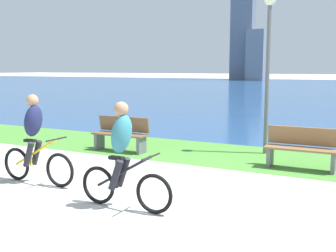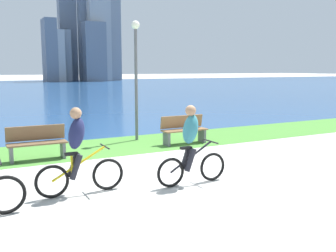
{
  "view_description": "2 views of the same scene",
  "coord_description": "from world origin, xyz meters",
  "px_view_note": "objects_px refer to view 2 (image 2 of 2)",
  "views": [
    {
      "loc": [
        3.36,
        -6.37,
        2.15
      ],
      "look_at": [
        0.13,
        -0.04,
        1.14
      ],
      "focal_mm": 43.96,
      "sensor_mm": 36.0,
      "label": 1
    },
    {
      "loc": [
        -3.98,
        -7.81,
        2.38
      ],
      "look_at": [
        0.31,
        0.44,
        0.97
      ],
      "focal_mm": 40.68,
      "sensor_mm": 36.0,
      "label": 2
    }
  ],
  "objects_px": {
    "cyclist_trailing": "(78,152)",
    "bench_far_along_path": "(37,143)",
    "cyclist_lead": "(191,145)",
    "bench_near_path": "(184,130)",
    "lamppost_tall": "(136,63)"
  },
  "relations": [
    {
      "from": "cyclist_trailing",
      "to": "lamppost_tall",
      "type": "xyz_separation_m",
      "value": [
        3.16,
        4.67,
        1.73
      ]
    },
    {
      "from": "bench_far_along_path",
      "to": "lamppost_tall",
      "type": "distance_m",
      "value": 4.26
    },
    {
      "from": "cyclist_trailing",
      "to": "bench_near_path",
      "type": "bearing_deg",
      "value": 38.58
    },
    {
      "from": "cyclist_trailing",
      "to": "bench_far_along_path",
      "type": "xyz_separation_m",
      "value": [
        -0.26,
        3.26,
        -0.38
      ]
    },
    {
      "from": "cyclist_lead",
      "to": "bench_near_path",
      "type": "relative_size",
      "value": 1.1
    },
    {
      "from": "cyclist_trailing",
      "to": "bench_near_path",
      "type": "relative_size",
      "value": 1.14
    },
    {
      "from": "cyclist_lead",
      "to": "cyclist_trailing",
      "type": "distance_m",
      "value": 2.26
    },
    {
      "from": "cyclist_lead",
      "to": "bench_far_along_path",
      "type": "xyz_separation_m",
      "value": [
        -2.49,
        3.69,
        -0.38
      ]
    },
    {
      "from": "bench_near_path",
      "to": "bench_far_along_path",
      "type": "relative_size",
      "value": 1.0
    },
    {
      "from": "bench_near_path",
      "to": "lamppost_tall",
      "type": "distance_m",
      "value": 2.7
    },
    {
      "from": "cyclist_lead",
      "to": "bench_far_along_path",
      "type": "bearing_deg",
      "value": 123.95
    },
    {
      "from": "bench_far_along_path",
      "to": "lamppost_tall",
      "type": "relative_size",
      "value": 0.38
    },
    {
      "from": "bench_near_path",
      "to": "bench_far_along_path",
      "type": "bearing_deg",
      "value": -178.45
    },
    {
      "from": "cyclist_trailing",
      "to": "bench_far_along_path",
      "type": "height_order",
      "value": "cyclist_trailing"
    },
    {
      "from": "cyclist_lead",
      "to": "bench_near_path",
      "type": "xyz_separation_m",
      "value": [
        2.02,
        3.82,
        -0.38
      ]
    }
  ]
}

